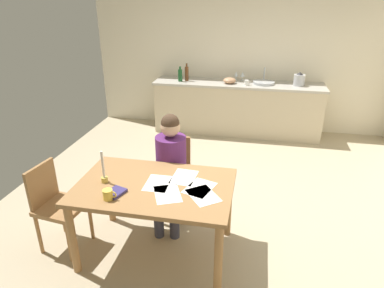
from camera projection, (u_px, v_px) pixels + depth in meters
ground_plane at (220, 200)px, 4.16m from camera, size 5.20×5.20×0.04m
wall_back at (241, 55)px, 5.95m from camera, size 5.20×0.12×2.60m
kitchen_counter at (237, 108)px, 5.97m from camera, size 2.87×0.64×0.90m
dining_table at (155, 195)px, 3.05m from camera, size 1.39×0.90×0.74m
chair_at_table at (173, 173)px, 3.74m from camera, size 0.44×0.44×0.87m
person_seated at (170, 164)px, 3.52m from camera, size 0.36×0.61×1.19m
chair_side_empty at (56, 203)px, 3.22m from camera, size 0.45×0.45×0.86m
coffee_mug at (108, 195)px, 2.79m from camera, size 0.12×0.08×0.09m
candlestick at (104, 174)px, 3.02m from camera, size 0.06×0.06×0.31m
book_magazine at (115, 192)px, 2.88m from camera, size 0.18×0.20×0.02m
paper_letter at (184, 177)px, 3.14m from camera, size 0.23×0.31×0.00m
paper_bill at (158, 183)px, 3.04m from camera, size 0.22×0.30×0.00m
paper_envelope at (203, 195)px, 2.86m from camera, size 0.35×0.36×0.00m
paper_receipt at (200, 188)px, 2.97m from camera, size 0.29×0.35×0.00m
paper_notice at (168, 194)px, 2.88m from camera, size 0.31×0.36×0.00m
sink_unit at (264, 82)px, 5.71m from camera, size 0.36×0.36×0.24m
bottle_oil at (180, 75)px, 5.84m from camera, size 0.07×0.07×0.25m
bottle_vinegar at (187, 73)px, 5.87m from camera, size 0.06×0.06×0.30m
mixing_bowl at (230, 80)px, 5.73m from camera, size 0.21×0.21×0.10m
stovetop_kettle at (299, 80)px, 5.57m from camera, size 0.18×0.18×0.22m
wine_glass_near_sink at (242, 75)px, 5.87m from camera, size 0.07×0.07×0.15m
wine_glass_by_kettle at (236, 74)px, 5.89m from camera, size 0.07×0.07×0.15m
teacup_on_counter at (247, 83)px, 5.61m from camera, size 0.11×0.07×0.09m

